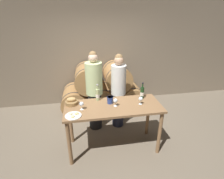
% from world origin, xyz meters
% --- Properties ---
extents(ground_plane, '(10.00, 10.00, 0.00)m').
position_xyz_m(ground_plane, '(0.00, 0.00, 0.00)').
color(ground_plane, '#726654').
extents(stone_wall_back, '(10.00, 0.12, 3.20)m').
position_xyz_m(stone_wall_back, '(0.00, 2.09, 1.60)').
color(stone_wall_back, '#7F705B').
rests_on(stone_wall_back, ground_plane).
extents(barrel_stack, '(2.14, 0.86, 1.23)m').
position_xyz_m(barrel_stack, '(0.00, 1.54, 0.55)').
color(barrel_stack, '#A87A47').
rests_on(barrel_stack, ground_plane).
extents(tasting_table, '(1.69, 0.70, 0.91)m').
position_xyz_m(tasting_table, '(0.00, 0.00, 0.78)').
color(tasting_table, olive).
rests_on(tasting_table, ground_plane).
extents(person_left, '(0.34, 0.34, 1.73)m').
position_xyz_m(person_left, '(-0.27, 0.72, 0.88)').
color(person_left, '#232326').
rests_on(person_left, ground_plane).
extents(person_right, '(0.31, 0.31, 1.65)m').
position_xyz_m(person_right, '(0.24, 0.72, 0.85)').
color(person_right, '#2D334C').
rests_on(person_right, ground_plane).
extents(wine_bottle_red, '(0.07, 0.07, 0.32)m').
position_xyz_m(wine_bottle_red, '(0.59, 0.20, 1.02)').
color(wine_bottle_red, '#193819').
rests_on(wine_bottle_red, tasting_table).
extents(wine_bottle_white, '(0.07, 0.07, 0.32)m').
position_xyz_m(wine_bottle_white, '(-0.25, 0.26, 1.02)').
color(wine_bottle_white, '#ADBC7F').
rests_on(wine_bottle_white, tasting_table).
extents(blue_crock, '(0.11, 0.11, 0.12)m').
position_xyz_m(blue_crock, '(-0.04, 0.11, 0.98)').
color(blue_crock, navy).
rests_on(blue_crock, tasting_table).
extents(bread_basket, '(0.22, 0.22, 0.14)m').
position_xyz_m(bread_basket, '(-0.72, 0.18, 0.96)').
color(bread_basket, olive).
rests_on(bread_basket, tasting_table).
extents(cheese_plate, '(0.26, 0.26, 0.04)m').
position_xyz_m(cheese_plate, '(-0.68, -0.22, 0.92)').
color(cheese_plate, white).
rests_on(cheese_plate, tasting_table).
extents(wine_glass_far_left, '(0.07, 0.07, 0.14)m').
position_xyz_m(wine_glass_far_left, '(-0.54, -0.03, 1.01)').
color(wine_glass_far_left, white).
rests_on(wine_glass_far_left, tasting_table).
extents(wine_glass_left, '(0.07, 0.07, 0.14)m').
position_xyz_m(wine_glass_left, '(0.03, -0.02, 1.01)').
color(wine_glass_left, white).
rests_on(wine_glass_left, tasting_table).
extents(wine_glass_center, '(0.07, 0.07, 0.14)m').
position_xyz_m(wine_glass_center, '(0.48, -0.02, 1.01)').
color(wine_glass_center, white).
rests_on(wine_glass_center, tasting_table).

